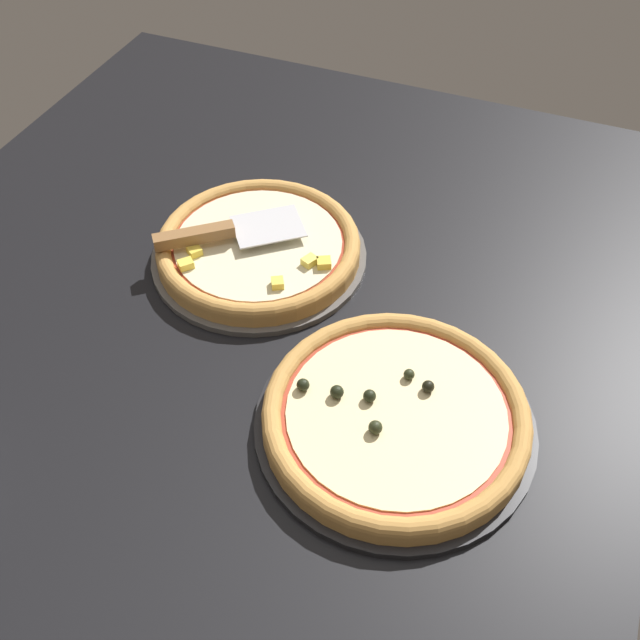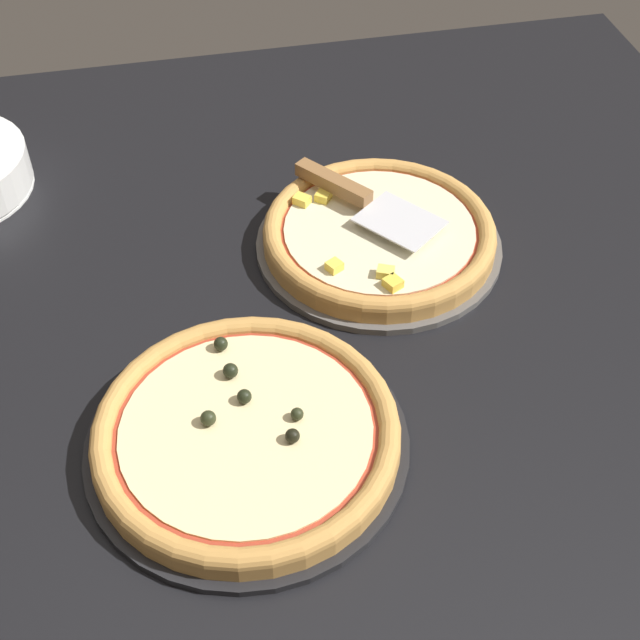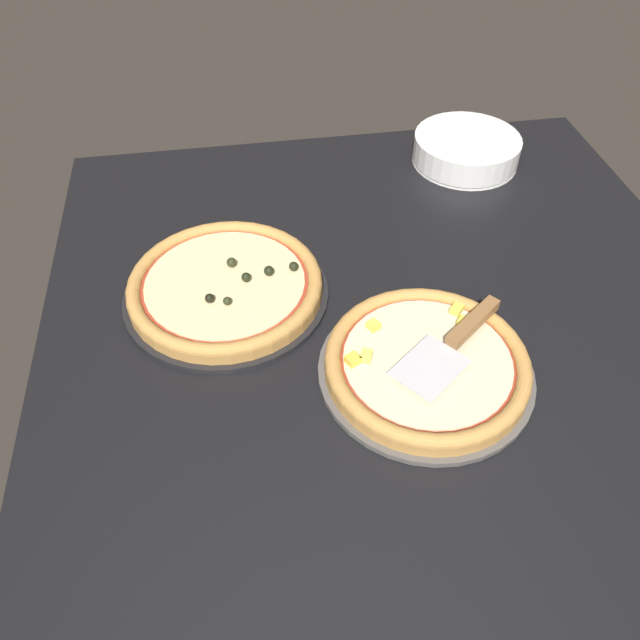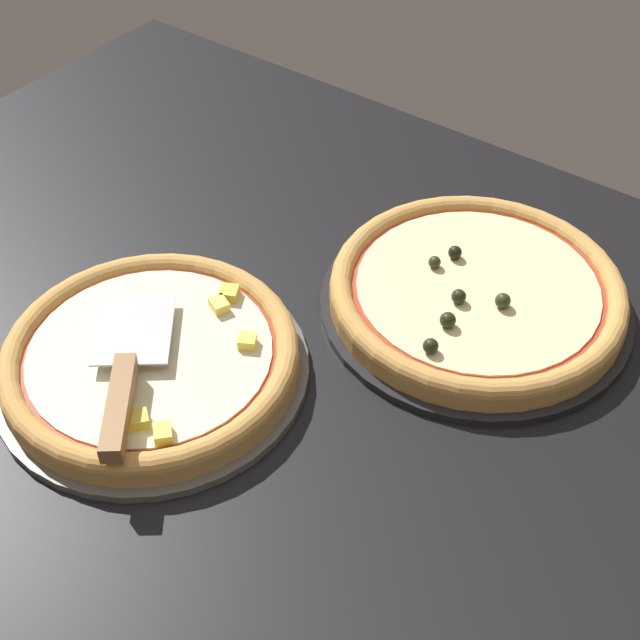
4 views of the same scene
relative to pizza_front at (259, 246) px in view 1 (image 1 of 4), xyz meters
The scene contains 6 objects.
ground_plane 8.89cm from the pizza_front, 15.85° to the left, with size 137.00×121.85×3.60cm, color black.
pizza_pan_front 2.18cm from the pizza_front, 154.66° to the right, with size 34.61×34.61×1.00cm, color #565451.
pizza_front is the anchor object (origin of this frame).
pizza_pan_back 38.50cm from the pizza_front, 52.51° to the left, with size 36.99×36.99×1.00cm, color black.
pizza_back 38.42cm from the pizza_front, 52.50° to the left, with size 34.77×34.77×4.30cm.
serving_spatula 7.18cm from the pizza_front, 66.88° to the right, with size 18.70×21.72×2.00cm.
Camera 1 is at (72.53, 40.48, 81.53)cm, focal length 42.00 mm.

